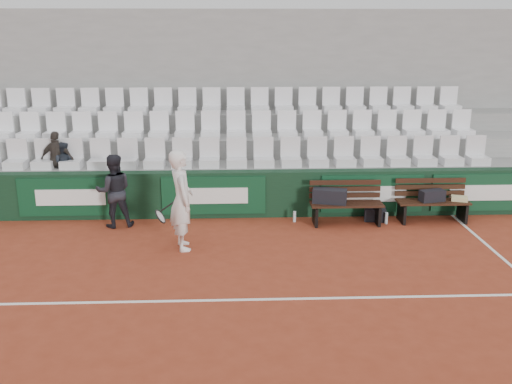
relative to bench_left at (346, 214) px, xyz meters
name	(u,v)px	position (x,y,z in m)	size (l,w,h in m)	color
ground	(220,300)	(-2.57, -3.39, -0.23)	(80.00, 80.00, 0.00)	maroon
court_baseline	(220,300)	(-2.57, -3.39, -0.22)	(18.00, 0.06, 0.01)	white
back_barrier	(226,194)	(-2.50, 0.60, 0.28)	(18.00, 0.34, 1.00)	#10311C
grandstand_tier_front	(224,186)	(-2.57, 1.24, 0.28)	(18.00, 0.95, 1.00)	gray
grandstand_tier_mid	(224,167)	(-2.57, 2.19, 0.50)	(18.00, 0.95, 1.45)	#959592
grandstand_tier_back	(224,149)	(-2.57, 3.14, 0.72)	(18.00, 0.95, 1.90)	gray
grandstand_rear_wall	(224,97)	(-2.57, 3.76, 1.98)	(18.00, 0.30, 4.40)	gray
seat_row_front	(223,153)	(-2.57, 1.06, 1.09)	(11.90, 0.44, 0.63)	silver
seat_row_mid	(223,125)	(-2.57, 2.01, 1.54)	(11.90, 0.44, 0.63)	white
seat_row_back	(224,101)	(-2.57, 2.96, 1.99)	(11.90, 0.44, 0.63)	silver
bench_left	(346,214)	(0.00, 0.00, 0.00)	(1.50, 0.56, 0.45)	black
bench_right	(432,211)	(1.84, 0.09, 0.00)	(1.50, 0.56, 0.45)	#341B0F
sports_bag_left	(330,196)	(-0.35, 0.04, 0.37)	(0.69, 0.30, 0.30)	black
sports_bag_right	(432,196)	(1.81, 0.08, 0.34)	(0.51, 0.24, 0.24)	black
towel	(459,199)	(2.40, 0.09, 0.27)	(0.32, 0.23, 0.09)	beige
sports_bag_ground	(375,214)	(0.66, 0.18, -0.09)	(0.44, 0.27, 0.27)	black
water_bottle_near	(295,217)	(-1.06, 0.17, -0.11)	(0.06, 0.06, 0.23)	silver
water_bottle_far	(386,218)	(0.84, -0.02, -0.10)	(0.07, 0.07, 0.24)	#B1C3C8
tennis_player	(182,200)	(-3.29, -1.22, 0.71)	(0.79, 0.77, 1.86)	silver
ball_kid	(114,191)	(-4.77, 0.05, 0.53)	(0.74, 0.57, 1.51)	black
spectator_b	(55,139)	(-6.18, 1.11, 1.40)	(0.73, 0.31, 1.25)	#312C27
spectator_c	(62,145)	(-6.05, 1.11, 1.28)	(0.49, 0.38, 1.02)	#1D232C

